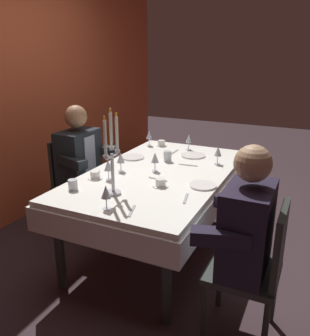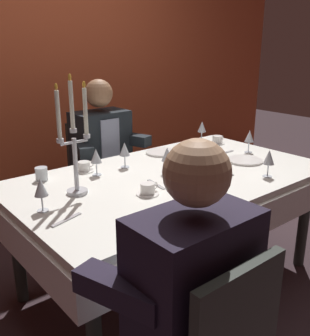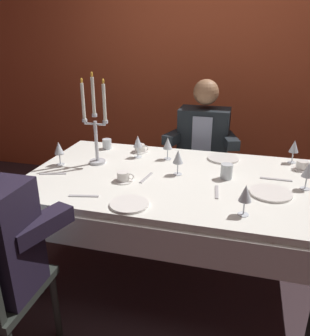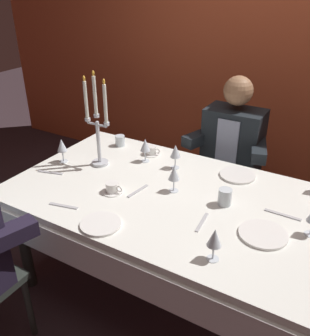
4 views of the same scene
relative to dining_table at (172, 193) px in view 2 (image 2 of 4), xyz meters
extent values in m
plane|color=#37282C|center=(0.00, 0.00, -0.62)|extent=(12.00, 12.00, 0.00)
cube|color=#C3522E|center=(0.00, 1.66, 0.73)|extent=(6.00, 0.12, 2.70)
cube|color=white|center=(0.00, 0.00, 0.10)|extent=(1.90, 1.10, 0.04)
cube|color=white|center=(0.00, 0.00, -0.01)|extent=(1.94, 1.14, 0.18)
cylinder|color=#2A2F2A|center=(-0.83, -0.43, -0.27)|extent=(0.07, 0.07, 0.70)
cylinder|color=#2A2F2A|center=(0.83, -0.43, -0.27)|extent=(0.07, 0.07, 0.70)
cylinder|color=#2A2F2A|center=(-0.83, 0.43, -0.27)|extent=(0.07, 0.07, 0.70)
cylinder|color=#2A2F2A|center=(0.83, 0.43, -0.27)|extent=(0.07, 0.07, 0.70)
cylinder|color=silver|center=(-0.59, 0.09, 0.13)|extent=(0.11, 0.11, 0.02)
cylinder|color=silver|center=(-0.59, 0.09, 0.28)|extent=(0.02, 0.02, 0.28)
cylinder|color=silver|center=(-0.59, 0.09, 0.46)|extent=(0.04, 0.04, 0.02)
cylinder|color=white|center=(-0.59, 0.09, 0.59)|extent=(0.02, 0.02, 0.24)
ellipsoid|color=yellow|center=(-0.59, 0.09, 0.72)|extent=(0.02, 0.02, 0.03)
cylinder|color=silver|center=(-0.55, 0.09, 0.40)|extent=(0.07, 0.01, 0.01)
cylinder|color=silver|center=(-0.52, 0.09, 0.42)|extent=(0.04, 0.04, 0.02)
cylinder|color=white|center=(-0.52, 0.09, 0.55)|extent=(0.02, 0.02, 0.24)
ellipsoid|color=yellow|center=(-0.52, 0.09, 0.68)|extent=(0.02, 0.02, 0.03)
cylinder|color=silver|center=(-0.63, 0.09, 0.40)|extent=(0.07, 0.01, 0.01)
cylinder|color=silver|center=(-0.67, 0.09, 0.42)|extent=(0.04, 0.04, 0.02)
cylinder|color=white|center=(-0.67, 0.09, 0.55)|extent=(0.02, 0.02, 0.24)
ellipsoid|color=yellow|center=(-0.67, 0.09, 0.68)|extent=(0.02, 0.02, 0.03)
cylinder|color=white|center=(-0.17, -0.44, 0.13)|extent=(0.21, 0.21, 0.01)
cylinder|color=white|center=(0.25, 0.40, 0.13)|extent=(0.22, 0.22, 0.01)
cylinder|color=white|center=(0.56, -0.11, 0.13)|extent=(0.24, 0.24, 0.01)
cylinder|color=silver|center=(-0.14, 0.30, 0.12)|extent=(0.06, 0.06, 0.00)
cylinder|color=silver|center=(-0.14, 0.30, 0.16)|extent=(0.01, 0.01, 0.07)
cone|color=silver|center=(-0.14, 0.30, 0.24)|extent=(0.07, 0.07, 0.08)
cylinder|color=silver|center=(0.75, 0.01, 0.12)|extent=(0.06, 0.06, 0.00)
cylinder|color=silver|center=(0.75, 0.01, 0.16)|extent=(0.01, 0.01, 0.07)
cone|color=silver|center=(0.75, 0.01, 0.24)|extent=(0.07, 0.07, 0.08)
cylinder|color=maroon|center=(0.75, 0.01, 0.22)|extent=(0.04, 0.04, 0.03)
cylinder|color=silver|center=(0.41, -0.39, 0.12)|extent=(0.06, 0.06, 0.00)
cylinder|color=silver|center=(0.41, -0.39, 0.16)|extent=(0.01, 0.01, 0.07)
cone|color=silver|center=(0.41, -0.39, 0.24)|extent=(0.07, 0.07, 0.08)
cylinder|color=maroon|center=(0.41, -0.39, 0.22)|extent=(0.04, 0.04, 0.03)
cylinder|color=silver|center=(-0.35, 0.28, 0.12)|extent=(0.06, 0.06, 0.00)
cylinder|color=silver|center=(-0.35, 0.28, 0.16)|extent=(0.01, 0.01, 0.07)
cone|color=silver|center=(-0.35, 0.28, 0.24)|extent=(0.07, 0.07, 0.08)
cylinder|color=silver|center=(-0.83, 0.00, 0.12)|extent=(0.06, 0.06, 0.00)
cylinder|color=silver|center=(-0.83, 0.00, 0.16)|extent=(0.01, 0.01, 0.07)
cone|color=silver|center=(-0.83, 0.00, 0.24)|extent=(0.07, 0.07, 0.08)
cylinder|color=#E0D172|center=(-0.83, 0.00, 0.22)|extent=(0.04, 0.04, 0.03)
cylinder|color=silver|center=(0.72, 0.45, 0.12)|extent=(0.06, 0.06, 0.00)
cylinder|color=silver|center=(0.72, 0.45, 0.16)|extent=(0.01, 0.01, 0.07)
cone|color=silver|center=(0.72, 0.45, 0.24)|extent=(0.07, 0.07, 0.08)
cylinder|color=maroon|center=(0.72, 0.45, 0.22)|extent=(0.04, 0.04, 0.03)
cylinder|color=silver|center=(-0.01, 0.04, 0.12)|extent=(0.06, 0.06, 0.00)
cylinder|color=silver|center=(-0.01, 0.04, 0.16)|extent=(0.01, 0.01, 0.07)
cone|color=silver|center=(-0.01, 0.04, 0.24)|extent=(0.07, 0.07, 0.08)
cylinder|color=#E0D172|center=(-0.01, 0.04, 0.22)|extent=(0.04, 0.04, 0.03)
cylinder|color=silver|center=(-0.65, 0.41, 0.16)|extent=(0.07, 0.07, 0.08)
cylinder|color=silver|center=(0.30, 0.05, 0.17)|extent=(0.07, 0.07, 0.10)
cylinder|color=white|center=(-0.31, -0.15, 0.12)|extent=(0.12, 0.12, 0.01)
cylinder|color=white|center=(-0.31, -0.15, 0.15)|extent=(0.08, 0.08, 0.05)
torus|color=white|center=(-0.26, -0.15, 0.15)|extent=(0.04, 0.01, 0.04)
cylinder|color=white|center=(0.77, 0.33, 0.12)|extent=(0.12, 0.12, 0.01)
cylinder|color=white|center=(0.77, 0.33, 0.15)|extent=(0.08, 0.08, 0.05)
torus|color=white|center=(0.82, 0.33, 0.15)|extent=(0.04, 0.01, 0.04)
cylinder|color=white|center=(-0.38, 0.40, 0.12)|extent=(0.12, 0.12, 0.01)
cylinder|color=white|center=(-0.38, 0.40, 0.15)|extent=(0.08, 0.08, 0.05)
torus|color=white|center=(-0.33, 0.40, 0.15)|extent=(0.04, 0.01, 0.04)
cube|color=#B7B7BC|center=(0.26, -0.16, 0.12)|extent=(0.03, 0.17, 0.01)
cube|color=#B7B7BC|center=(-0.79, -0.16, 0.12)|extent=(0.17, 0.06, 0.01)
cube|color=#B7B7BC|center=(-0.45, -0.41, 0.12)|extent=(0.17, 0.06, 0.01)
cube|color=#B7B7BC|center=(-0.19, -0.07, 0.12)|extent=(0.04, 0.17, 0.01)
cube|color=#B7B7BC|center=(0.60, 0.11, 0.12)|extent=(0.19, 0.02, 0.01)
cube|color=#2A2F2A|center=(-0.70, -1.07, 0.06)|extent=(0.38, 0.04, 0.44)
cube|color=black|center=(-0.70, -0.88, 0.11)|extent=(0.42, 0.26, 0.54)
cube|color=#ACCDEE|center=(-0.70, -0.75, 0.14)|extent=(0.16, 0.01, 0.40)
sphere|color=tan|center=(-0.70, -0.88, 0.51)|extent=(0.21, 0.21, 0.21)
cube|color=black|center=(-0.48, -0.78, 0.15)|extent=(0.19, 0.34, 0.08)
cube|color=black|center=(-0.92, -0.78, 0.15)|extent=(0.19, 0.34, 0.08)
cylinder|color=#2A2F2A|center=(-0.13, 0.70, -0.41)|extent=(0.04, 0.04, 0.42)
cylinder|color=#2A2F2A|center=(0.23, 0.70, -0.41)|extent=(0.04, 0.04, 0.42)
cylinder|color=#2A2F2A|center=(-0.13, 1.06, -0.41)|extent=(0.04, 0.04, 0.42)
cylinder|color=#2A2F2A|center=(0.23, 1.06, -0.41)|extent=(0.04, 0.04, 0.42)
cube|color=#2A2F2A|center=(0.05, 0.88, -0.18)|extent=(0.42, 0.42, 0.04)
cube|color=#2A2F2A|center=(0.05, 1.07, 0.06)|extent=(0.38, 0.04, 0.44)
cube|color=black|center=(0.05, 0.88, 0.11)|extent=(0.42, 0.26, 0.54)
cube|color=#8993AD|center=(0.05, 0.75, 0.14)|extent=(0.16, 0.01, 0.40)
sphere|color=#9D704D|center=(0.05, 0.88, 0.51)|extent=(0.21, 0.21, 0.21)
cube|color=black|center=(-0.17, 0.78, 0.15)|extent=(0.19, 0.34, 0.08)
cube|color=black|center=(0.27, 0.78, 0.15)|extent=(0.19, 0.34, 0.08)
camera|label=1|loc=(-2.60, -1.18, 1.11)|focal=37.95mm
camera|label=2|loc=(-1.50, -1.65, 0.89)|focal=41.86mm
camera|label=3|loc=(0.37, -1.93, 0.97)|focal=36.12mm
camera|label=4|loc=(0.83, -1.60, 1.24)|focal=39.45mm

